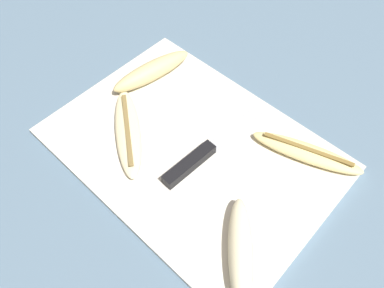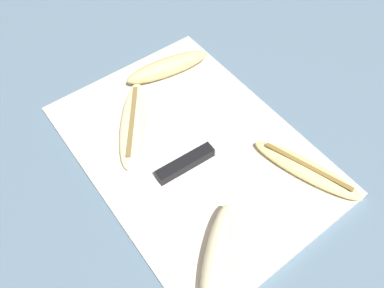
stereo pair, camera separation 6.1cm
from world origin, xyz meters
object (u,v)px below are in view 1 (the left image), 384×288
(banana_bright_far, at_px, (241,251))
(banana_golden_short, at_px, (307,153))
(knife, at_px, (200,156))
(banana_spotted_left, at_px, (152,71))
(banana_cream_curved, at_px, (128,132))

(banana_bright_far, xyz_separation_m, banana_golden_short, (-0.02, 0.20, -0.01))
(knife, height_order, banana_golden_short, banana_golden_short)
(banana_bright_far, distance_m, banana_golden_short, 0.20)
(banana_bright_far, bearing_deg, banana_golden_short, 96.89)
(banana_spotted_left, distance_m, banana_cream_curved, 0.14)
(knife, bearing_deg, banana_spotted_left, 161.46)
(banana_cream_curved, bearing_deg, banana_bright_far, -7.07)
(banana_bright_far, bearing_deg, banana_cream_curved, 172.93)
(knife, xyz_separation_m, banana_cream_curved, (-0.12, -0.05, 0.00))
(knife, distance_m, banana_bright_far, 0.17)
(banana_spotted_left, xyz_separation_m, banana_bright_far, (0.34, -0.15, -0.00))
(knife, bearing_deg, banana_golden_short, 47.98)
(banana_spotted_left, bearing_deg, banana_golden_short, 8.55)
(banana_bright_far, xyz_separation_m, banana_cream_curved, (-0.27, 0.03, -0.01))
(banana_spotted_left, height_order, banana_bright_far, banana_spotted_left)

